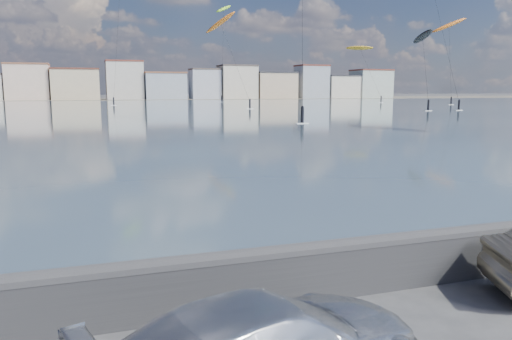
{
  "coord_description": "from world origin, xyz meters",
  "views": [
    {
      "loc": [
        -2.02,
        -5.06,
        3.75
      ],
      "look_at": [
        1.0,
        4.0,
        2.2
      ],
      "focal_mm": 35.0,
      "sensor_mm": 36.0,
      "label": 1
    }
  ],
  "objects": [
    {
      "name": "bay_water",
      "position": [
        0.0,
        91.5,
        0.01
      ],
      "size": [
        500.0,
        177.0,
        0.0
      ],
      "primitive_type": "cube",
      "color": "#3C5063",
      "rests_on": "ground"
    },
    {
      "name": "far_shore_strip",
      "position": [
        0.0,
        200.0,
        0.01
      ],
      "size": [
        500.0,
        60.0,
        0.0
      ],
      "primitive_type": "cube",
      "color": "#4C473D",
      "rests_on": "ground"
    },
    {
      "name": "seawall",
      "position": [
        0.0,
        2.7,
        0.58
      ],
      "size": [
        400.0,
        0.36,
        1.08
      ],
      "color": "#28282B",
      "rests_on": "ground"
    },
    {
      "name": "far_buildings",
      "position": [
        1.31,
        186.0,
        6.03
      ],
      "size": [
        240.79,
        13.26,
        14.6
      ],
      "color": "beige",
      "rests_on": "ground"
    },
    {
      "name": "kitesurfer_0",
      "position": [
        58.03,
        76.15,
        13.29
      ],
      "size": [
        7.02,
        12.3,
        14.96
      ],
      "color": "black",
      "rests_on": "ground"
    },
    {
      "name": "kitesurfer_6",
      "position": [
        38.52,
        147.61,
        27.62
      ],
      "size": [
        8.07,
        13.64,
        30.14
      ],
      "color": "#8CD826",
      "rests_on": "ground"
    },
    {
      "name": "kitesurfer_14",
      "position": [
        24.48,
        96.83,
        16.82
      ],
      "size": [
        6.95,
        13.66,
        19.56
      ],
      "color": "orange",
      "rests_on": "ground"
    },
    {
      "name": "kitesurfer_15",
      "position": [
        84.86,
        102.14,
        19.41
      ],
      "size": [
        9.73,
        8.83,
        21.94
      ],
      "color": "orange",
      "rests_on": "ground"
    },
    {
      "name": "kitesurfer_19",
      "position": [
        73.13,
        125.23,
        15.24
      ],
      "size": [
        8.59,
        10.35,
        16.29
      ],
      "color": "#BF8C19",
      "rests_on": "ground"
    }
  ]
}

